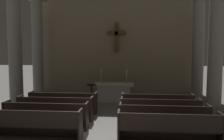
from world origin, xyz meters
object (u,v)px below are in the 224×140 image
candlestick_right (127,79)px  pew_left_row_1 (33,124)px  pew_left_row_2 (46,115)px  pew_right_row_1 (169,128)px  column_left_second (15,48)px  lectern (92,95)px  column_right_third (198,49)px  pew_right_row_3 (160,110)px  column_right_second (216,48)px  altar (114,92)px  pew_left_row_4 (63,103)px  pew_right_row_4 (157,104)px  column_left_third (38,49)px  pew_left_row_3 (55,108)px  candlestick_left (101,79)px  pew_right_row_2 (164,118)px

candlestick_right → pew_left_row_1: bearing=-116.8°
pew_left_row_2 → candlestick_right: size_ratio=3.95×
pew_right_row_1 → column_left_second: bearing=150.2°
lectern → pew_left_row_2: bearing=-107.6°
candlestick_right → column_right_third: bearing=13.9°
pew_right_row_3 → column_right_second: 4.11m
column_right_third → altar: (-4.74, -1.00, -2.37)m
column_left_second → altar: 5.53m
pew_right_row_1 → column_left_second: (-6.80, 3.89, 2.43)m
altar → pew_left_row_4: bearing=-129.0°
column_left_second → lectern: column_left_second is taller
pew_right_row_4 → column_right_third: 5.06m
pew_right_row_1 → column_left_third: 9.68m
pew_left_row_2 → column_left_third: column_left_third is taller
column_right_third → lectern: size_ratio=5.18×
column_right_second → column_right_third: same height
pew_right_row_3 → column_right_second: bearing=35.9°
lectern → pew_right_row_1: bearing=-54.2°
pew_right_row_1 → candlestick_right: candlestick_right is taller
pew_left_row_3 → candlestick_right: bearing=51.9°
candlestick_left → column_left_second: bearing=-158.8°
column_left_third → candlestick_left: column_left_third is taller
pew_left_row_4 → pew_right_row_1: same height
column_right_second → pew_right_row_4: bearing=-160.1°
pew_left_row_1 → candlestick_left: bearing=76.0°
pew_left_row_1 → pew_right_row_2: size_ratio=1.00×
pew_left_row_1 → pew_right_row_4: size_ratio=1.00×
pew_left_row_2 → pew_right_row_2: size_ratio=1.00×
pew_left_row_4 → altar: (2.06, 2.54, 0.06)m
pew_left_row_1 → column_left_third: bearing=112.6°
pew_right_row_1 → lectern: (-3.07, 4.26, 0.07)m
pew_right_row_1 → column_right_second: column_right_second is taller
pew_right_row_1 → column_left_third: bearing=136.5°
pew_right_row_2 → pew_right_row_4: (0.00, 1.94, 0.00)m
column_left_third → candlestick_left: 4.48m
lectern → column_right_third: bearing=20.9°
pew_right_row_4 → column_left_third: column_left_third is taller
pew_left_row_4 → column_right_third: column_right_third is taller
pew_right_row_1 → lectern: bearing=125.8°
candlestick_left → pew_left_row_4: bearing=-118.1°
pew_left_row_2 → altar: size_ratio=1.36×
pew_left_row_1 → candlestick_right: size_ratio=3.95×
pew_left_row_4 → pew_right_row_3: same height
altar → column_left_third: bearing=168.1°
pew_right_row_4 → column_right_second: (2.68, 0.97, 2.43)m
pew_right_row_1 → column_right_second: (2.68, 3.89, 2.43)m
pew_right_row_3 → lectern: (-3.07, 2.31, 0.07)m
pew_right_row_4 → altar: bearing=129.0°
pew_right_row_1 → pew_right_row_4: size_ratio=1.00×
pew_left_row_1 → candlestick_right: (2.76, 5.46, 0.78)m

